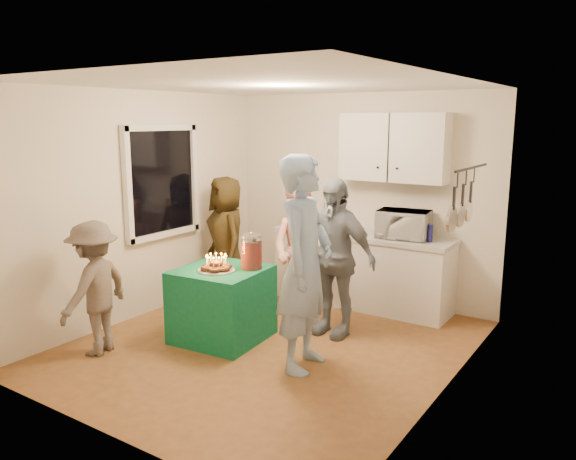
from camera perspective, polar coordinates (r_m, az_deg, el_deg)
The scene contains 19 objects.
floor at distance 5.87m, azimuth -1.93°, elevation -11.65°, with size 4.00×4.00×0.00m, color brown.
ceiling at distance 5.42m, azimuth -2.11°, elevation 14.60°, with size 4.00×4.00×0.00m, color white.
back_wall at distance 7.20m, azimuth 7.28°, elevation 3.30°, with size 3.60×3.60×0.00m, color silver.
left_wall at distance 6.69m, azimuth -14.68°, elevation 2.43°, with size 4.00×4.00×0.00m, color silver.
right_wall at distance 4.70m, azimuth 16.15°, elevation -1.25°, with size 4.00×4.00×0.00m, color silver.
window_night at distance 6.84m, azimuth -12.75°, elevation 4.82°, with size 0.04×1.00×1.20m, color black.
counter at distance 7.02m, azimuth 7.48°, elevation -4.16°, with size 2.20×0.58×0.86m, color white.
countertop at distance 6.91m, azimuth 7.58°, elevation -0.52°, with size 2.24×0.62×0.05m, color beige.
upper_cabinet at distance 6.79m, azimuth 10.67°, elevation 8.25°, with size 1.30×0.30×0.80m, color white.
pot_rack at distance 5.34m, azimuth 17.78°, elevation 3.37°, with size 0.12×1.00×0.60m, color black.
microwave at distance 6.67m, azimuth 11.65°, elevation 0.57°, with size 0.59×0.40×0.33m, color white.
party_table at distance 5.96m, azimuth -6.72°, elevation -7.46°, with size 0.85×0.85×0.76m, color #0F6840.
donut_cake at distance 5.75m, azimuth -7.30°, elevation -3.28°, with size 0.38×0.38×0.18m, color #381C0C, non-canonical shape.
punch_jar at distance 5.78m, azimuth -3.75°, elevation -2.31°, with size 0.22×0.22×0.34m, color red.
man_birthday at distance 5.09m, azimuth 1.73°, elevation -3.46°, with size 0.72×0.48×1.98m, color #90ACD2.
woman_back_left at distance 7.22m, azimuth -6.26°, elevation -0.78°, with size 0.77×0.50×1.57m, color brown.
woman_back_center at distance 6.55m, azimuth 1.35°, elevation -2.11°, with size 0.75×0.58×1.54m, color #EA7C7A.
woman_back_right at distance 5.95m, azimuth 4.64°, elevation -2.76°, with size 0.99×0.41×1.69m, color #0E1F31.
child_near_left at distance 5.80m, azimuth -19.06°, elevation -5.61°, with size 0.86×0.49×1.33m, color #554B44.
Camera 1 is at (3.14, -4.40, 2.28)m, focal length 35.00 mm.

